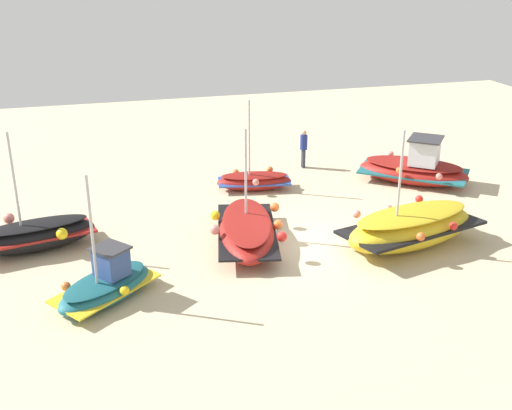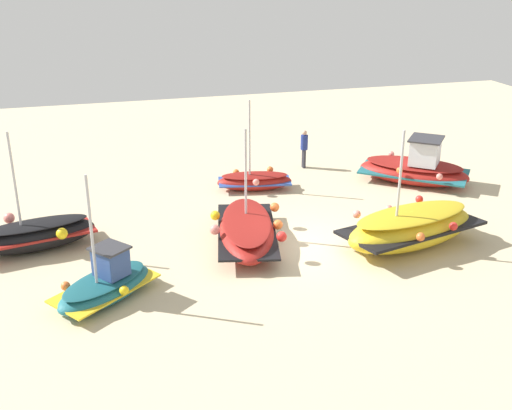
{
  "view_description": "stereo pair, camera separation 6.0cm",
  "coord_description": "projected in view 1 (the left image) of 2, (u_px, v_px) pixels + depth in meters",
  "views": [
    {
      "loc": [
        6.56,
        17.5,
        8.85
      ],
      "look_at": [
        1.12,
        -1.64,
        0.9
      ],
      "focal_mm": 44.27,
      "sensor_mm": 36.0,
      "label": 1
    },
    {
      "loc": [
        6.5,
        17.52,
        8.85
      ],
      "look_at": [
        1.12,
        -1.64,
        0.9
      ],
      "focal_mm": 44.27,
      "sensor_mm": 36.0,
      "label": 2
    }
  ],
  "objects": [
    {
      "name": "fishing_boat_0",
      "position": [
        247.0,
        230.0,
        20.55
      ],
      "size": [
        2.83,
        4.91,
        3.73
      ],
      "rotation": [
        0.0,
        0.0,
        1.35
      ],
      "color": "maroon",
      "rests_on": "ground_plane"
    },
    {
      "name": "fishing_boat_2",
      "position": [
        106.0,
        284.0,
        17.23
      ],
      "size": [
        3.25,
        2.98,
        3.74
      ],
      "rotation": [
        0.0,
        0.0,
        3.82
      ],
      "color": "#1E6670",
      "rests_on": "ground_plane"
    },
    {
      "name": "fishing_boat_5",
      "position": [
        254.0,
        181.0,
        25.29
      ],
      "size": [
        3.14,
        1.67,
        3.68
      ],
      "rotation": [
        0.0,
        0.0,
        2.96
      ],
      "color": "maroon",
      "rests_on": "ground_plane"
    },
    {
      "name": "fishing_boat_1",
      "position": [
        415.0,
        168.0,
        25.99
      ],
      "size": [
        4.67,
        4.31,
        2.0
      ],
      "rotation": [
        0.0,
        0.0,
        2.45
      ],
      "color": "maroon",
      "rests_on": "ground_plane"
    },
    {
      "name": "ground_plane",
      "position": [
        303.0,
        245.0,
        20.58
      ],
      "size": [
        46.7,
        46.7,
        0.0
      ],
      "primitive_type": "plane",
      "color": "beige"
    },
    {
      "name": "fishing_boat_4",
      "position": [
        411.0,
        227.0,
        20.31
      ],
      "size": [
        5.19,
        3.18,
        4.01
      ],
      "rotation": [
        0.0,
        0.0,
        3.38
      ],
      "color": "gold",
      "rests_on": "ground_plane"
    },
    {
      "name": "fishing_boat_3",
      "position": [
        36.0,
        235.0,
        20.1
      ],
      "size": [
        3.98,
        2.29,
        4.01
      ],
      "rotation": [
        0.0,
        0.0,
        3.35
      ],
      "color": "black",
      "rests_on": "ground_plane"
    },
    {
      "name": "person_walking",
      "position": [
        304.0,
        146.0,
        27.7
      ],
      "size": [
        0.32,
        0.32,
        1.7
      ],
      "rotation": [
        0.0,
        0.0,
        6.23
      ],
      "color": "#2D2D38",
      "rests_on": "ground_plane"
    }
  ]
}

